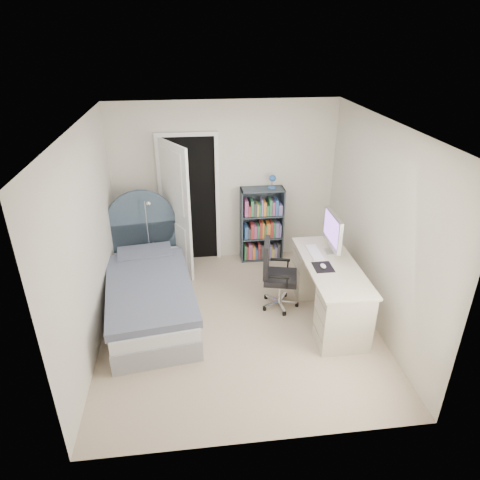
{
  "coord_description": "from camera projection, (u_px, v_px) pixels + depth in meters",
  "views": [
    {
      "loc": [
        -0.52,
        -4.44,
        3.41
      ],
      "look_at": [
        0.04,
        0.17,
        1.09
      ],
      "focal_mm": 32.0,
      "sensor_mm": 36.0,
      "label": 1
    }
  ],
  "objects": [
    {
      "name": "bed",
      "position": [
        149.0,
        290.0,
        5.62
      ],
      "size": [
        1.3,
        2.3,
        1.35
      ],
      "color": "gray",
      "rests_on": "ground"
    },
    {
      "name": "office_chair",
      "position": [
        275.0,
        271.0,
        5.62
      ],
      "size": [
        0.52,
        0.54,
        0.96
      ],
      "color": "silver",
      "rests_on": "ground"
    },
    {
      "name": "floor_lamp",
      "position": [
        151.0,
        248.0,
        6.27
      ],
      "size": [
        0.18,
        0.18,
        1.24
      ],
      "color": "silver",
      "rests_on": "ground"
    },
    {
      "name": "bookcase",
      "position": [
        262.0,
        227.0,
        6.8
      ],
      "size": [
        0.67,
        0.29,
        1.42
      ],
      "color": "#333E46",
      "rests_on": "ground"
    },
    {
      "name": "desk",
      "position": [
        329.0,
        288.0,
        5.45
      ],
      "size": [
        0.64,
        1.59,
        1.3
      ],
      "color": "beige",
      "rests_on": "ground"
    },
    {
      "name": "room_shell",
      "position": [
        239.0,
        234.0,
        4.96
      ],
      "size": [
        3.5,
        3.7,
        2.6
      ],
      "color": "tan",
      "rests_on": "ground"
    },
    {
      "name": "door",
      "position": [
        181.0,
        205.0,
        6.36
      ],
      "size": [
        0.92,
        0.74,
        2.06
      ],
      "color": "black",
      "rests_on": "ground"
    },
    {
      "name": "nightstand",
      "position": [
        140.0,
        244.0,
        6.6
      ],
      "size": [
        0.42,
        0.42,
        0.62
      ],
      "color": "#D3B582",
      "rests_on": "ground"
    }
  ]
}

